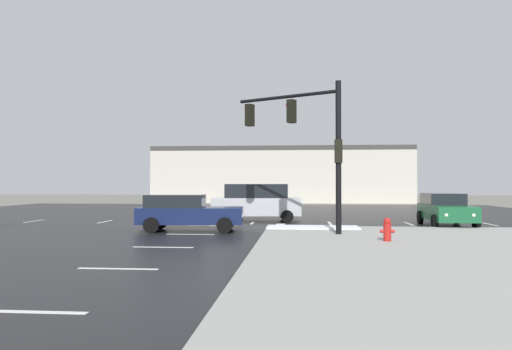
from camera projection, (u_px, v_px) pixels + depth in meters
ground_plane at (215, 223)px, 25.87m from camera, size 120.00×120.00×0.00m
road_asphalt at (215, 223)px, 25.87m from camera, size 44.00×44.00×0.02m
snow_strip_curbside at (313, 227)px, 21.46m from camera, size 4.00×1.60×0.06m
lane_markings at (234, 225)px, 24.40m from camera, size 36.15×36.15×0.01m
traffic_signal_mast at (309, 134)px, 19.67m from camera, size 4.23×2.44×5.94m
fire_hydrant at (387, 229)px, 16.60m from camera, size 0.48×0.26×0.79m
strip_building_background at (282, 175)px, 54.48m from camera, size 27.53×8.00×5.98m
sedan_navy at (187, 212)px, 21.30m from camera, size 4.64×2.30×1.58m
suv_silver at (256, 202)px, 26.76m from camera, size 4.96×2.49×2.03m
sedan_green at (445, 209)px, 23.80m from camera, size 2.13×4.58×1.58m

